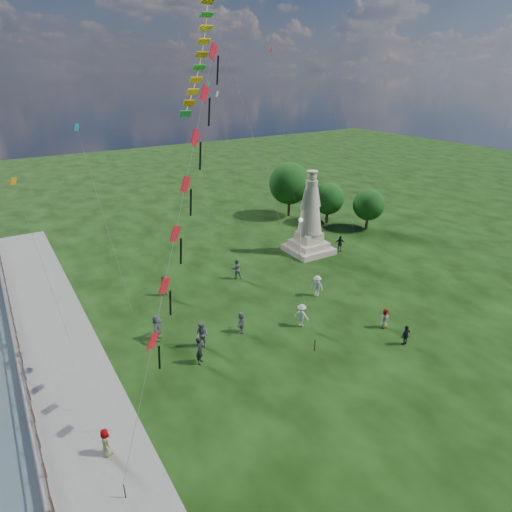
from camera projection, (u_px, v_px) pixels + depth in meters
ground at (508, 228)px, 52.16m from camera, size 106.50×160.00×0.60m
waterfront at (48, 385)px, 25.77m from camera, size 200.00×200.00×1.51m
statue at (310, 223)px, 43.29m from camera, size 4.25×4.25×8.49m
lamppost at (300, 230)px, 41.35m from camera, size 0.41×0.41×4.43m
tree_row at (313, 191)px, 52.65m from camera, size 9.35×13.40×6.89m
person_0 at (200, 350)px, 27.28m from camera, size 0.80×0.83×1.92m
person_1 at (202, 335)px, 28.84m from camera, size 1.00×1.10×1.92m
person_2 at (302, 315)px, 31.34m from camera, size 1.07×1.28×1.77m
person_3 at (406, 335)px, 29.22m from camera, size 0.89×0.46×1.50m
person_4 at (385, 319)px, 31.16m from camera, size 0.81×0.57×1.52m
person_5 at (157, 327)px, 29.71m from camera, size 1.58×1.91×1.91m
person_6 at (164, 286)px, 35.60m from camera, size 0.76×0.63×1.78m
person_7 at (236, 269)px, 38.52m from camera, size 1.05×0.83×1.90m
person_8 at (317, 286)px, 35.58m from camera, size 0.99×1.31×1.81m
person_9 at (340, 244)px, 44.39m from camera, size 1.12×0.96×1.70m
person_10 at (106, 444)px, 20.71m from camera, size 0.58×0.81×1.53m
person_11 at (241, 322)px, 30.59m from camera, size 1.41×1.61×1.63m
red_kite_train at (185, 192)px, 21.55m from camera, size 10.20×9.35×18.85m
small_kites at (210, 114)px, 40.19m from camera, size 31.43×17.65×25.93m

